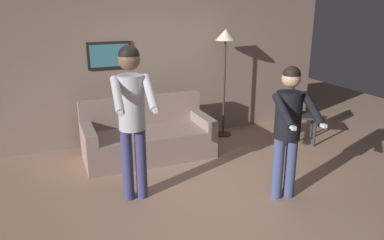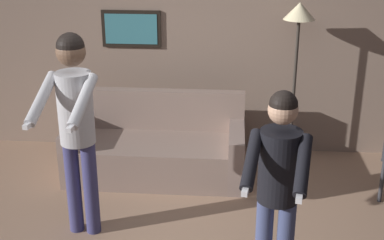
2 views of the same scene
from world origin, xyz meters
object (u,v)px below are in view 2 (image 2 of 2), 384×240
(couch, at_px, (156,150))
(torchiere_lamp, at_px, (298,31))
(person_standing_right, at_px, (278,178))
(person_standing_left, at_px, (75,116))

(couch, relative_size, torchiere_lamp, 1.04)
(torchiere_lamp, bearing_deg, person_standing_right, -98.24)
(couch, bearing_deg, person_standing_left, -112.15)
(couch, distance_m, person_standing_left, 1.55)
(couch, xyz_separation_m, person_standing_right, (1.16, -1.84, 0.67))
(torchiere_lamp, height_order, person_standing_left, torchiere_lamp)
(person_standing_left, distance_m, person_standing_right, 1.78)
(couch, distance_m, person_standing_right, 2.28)
(torchiere_lamp, bearing_deg, person_standing_left, -140.54)
(person_standing_left, bearing_deg, person_standing_right, -21.28)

